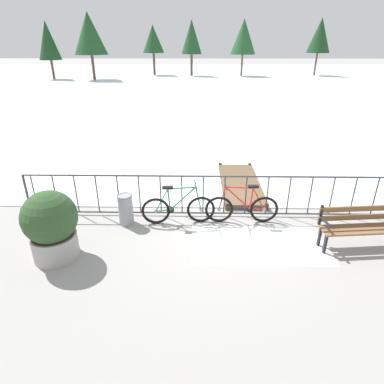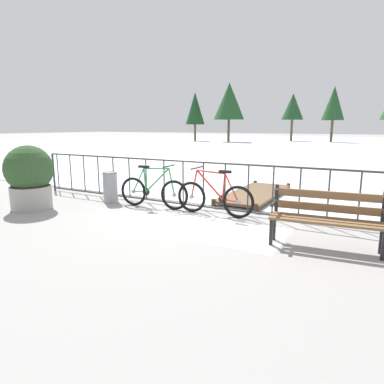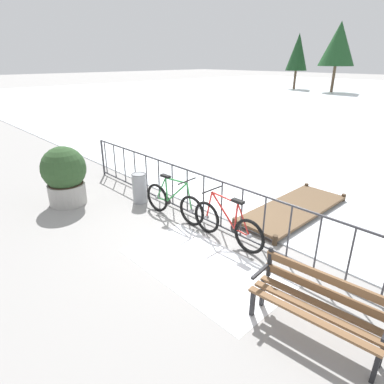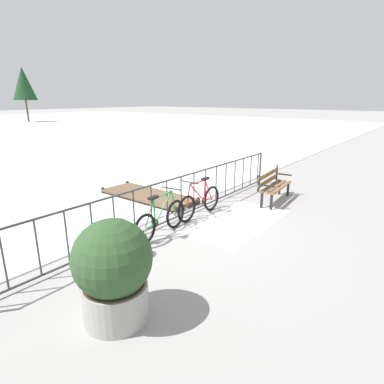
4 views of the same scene
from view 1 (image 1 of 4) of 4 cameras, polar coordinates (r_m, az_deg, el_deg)
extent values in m
plane|color=gray|center=(7.99, 3.75, -4.21)|extent=(160.00, 160.00, 0.00)
cube|color=silver|center=(35.57, 1.77, 18.77)|extent=(80.00, 56.00, 0.03)
cube|color=white|center=(7.07, 11.65, -8.93)|extent=(2.84, 1.51, 0.01)
cylinder|color=#38383D|center=(7.53, 3.97, 2.77)|extent=(9.00, 0.04, 0.04)
cylinder|color=#38383D|center=(7.95, 3.76, -3.71)|extent=(9.00, 0.04, 0.04)
cylinder|color=#38383D|center=(8.76, -27.03, -0.50)|extent=(0.06, 0.06, 1.05)
cylinder|color=#38383D|center=(8.66, -26.03, -0.27)|extent=(0.03, 0.03, 0.97)
cylinder|color=#38383D|center=(8.44, -22.95, -0.31)|extent=(0.03, 0.03, 0.97)
cylinder|color=#38383D|center=(8.25, -19.72, -0.34)|extent=(0.03, 0.03, 0.97)
cylinder|color=#38383D|center=(8.08, -16.35, -0.38)|extent=(0.03, 0.03, 0.97)
cylinder|color=#38383D|center=(7.94, -12.85, -0.41)|extent=(0.03, 0.03, 0.97)
cylinder|color=#38383D|center=(7.84, -9.24, -0.45)|extent=(0.03, 0.03, 0.97)
cylinder|color=#38383D|center=(7.77, -5.54, -0.48)|extent=(0.03, 0.03, 0.97)
cylinder|color=#38383D|center=(7.72, -1.80, -0.51)|extent=(0.03, 0.03, 0.97)
cylinder|color=#38383D|center=(7.72, 1.98, -0.54)|extent=(0.03, 0.03, 0.97)
cylinder|color=#38383D|center=(7.74, 5.74, -0.57)|extent=(0.03, 0.03, 0.97)
cylinder|color=#38383D|center=(7.80, 9.46, -0.59)|extent=(0.03, 0.03, 0.97)
cylinder|color=#38383D|center=(7.89, 13.11, -0.62)|extent=(0.03, 0.03, 0.97)
cylinder|color=#38383D|center=(8.02, 16.67, -0.63)|extent=(0.03, 0.03, 0.97)
cylinder|color=#38383D|center=(8.17, 20.10, -0.65)|extent=(0.03, 0.03, 0.97)
cylinder|color=#38383D|center=(8.35, 23.40, -0.66)|extent=(0.03, 0.03, 0.97)
cylinder|color=#38383D|center=(8.56, 26.55, -0.67)|extent=(0.03, 0.03, 0.97)
cylinder|color=#38383D|center=(8.79, 29.54, -0.68)|extent=(0.03, 0.03, 0.97)
torus|color=black|center=(7.74, 12.57, -3.04)|extent=(0.66, 0.07, 0.66)
cylinder|color=gray|center=(7.74, 12.57, -3.04)|extent=(0.08, 0.06, 0.08)
torus|color=black|center=(7.59, 4.78, -3.08)|extent=(0.66, 0.07, 0.66)
cylinder|color=gray|center=(7.59, 4.78, -3.08)|extent=(0.08, 0.06, 0.08)
cylinder|color=red|center=(7.55, 10.43, -1.15)|extent=(0.08, 0.04, 0.53)
cylinder|color=red|center=(7.50, 8.07, -1.04)|extent=(0.61, 0.04, 0.59)
cylinder|color=red|center=(7.39, 8.35, 0.80)|extent=(0.63, 0.04, 0.07)
cylinder|color=red|center=(7.70, 11.35, -2.98)|extent=(0.34, 0.03, 0.05)
cylinder|color=red|center=(7.59, 11.67, -1.21)|extent=(0.32, 0.03, 0.56)
cylinder|color=red|center=(7.46, 5.34, -1.11)|extent=(0.16, 0.03, 0.59)
cube|color=black|center=(7.43, 10.77, 0.96)|extent=(0.24, 0.10, 0.05)
cylinder|color=black|center=(7.33, 5.94, 1.28)|extent=(0.03, 0.52, 0.03)
cylinder|color=black|center=(7.67, 10.12, -2.92)|extent=(0.18, 0.02, 0.18)
torus|color=black|center=(7.54, -6.40, -3.36)|extent=(0.66, 0.12, 0.66)
cylinder|color=gray|center=(7.54, -6.40, -3.36)|extent=(0.08, 0.07, 0.08)
torus|color=black|center=(7.56, 1.58, -3.11)|extent=(0.66, 0.12, 0.66)
cylinder|color=gray|center=(7.56, 1.58, -3.11)|extent=(0.08, 0.07, 0.08)
cylinder|color=#2D843D|center=(7.40, -4.07, -1.35)|extent=(0.08, 0.04, 0.53)
cylinder|color=#2D843D|center=(7.40, -1.63, -1.17)|extent=(0.61, 0.09, 0.59)
cylinder|color=#2D843D|center=(7.28, -1.82, 0.70)|extent=(0.63, 0.09, 0.07)
cylinder|color=#2D843D|center=(7.53, -5.13, -3.26)|extent=(0.34, 0.06, 0.05)
cylinder|color=#2D843D|center=(7.40, -5.36, -1.46)|extent=(0.32, 0.06, 0.56)
cylinder|color=#2D843D|center=(7.42, 1.12, -1.15)|extent=(0.16, 0.05, 0.59)
cube|color=black|center=(7.27, -4.31, 0.80)|extent=(0.25, 0.12, 0.05)
cylinder|color=black|center=(7.27, 0.65, 1.24)|extent=(0.08, 0.52, 0.03)
cylinder|color=black|center=(7.52, -3.85, -3.15)|extent=(0.18, 0.04, 0.18)
cube|color=brown|center=(7.53, 26.99, -5.26)|extent=(1.60, 0.25, 0.04)
cube|color=brown|center=(7.42, 27.56, -5.84)|extent=(1.60, 0.25, 0.04)
cube|color=brown|center=(7.31, 28.15, -6.44)|extent=(1.60, 0.25, 0.04)
cube|color=brown|center=(7.54, 26.85, -3.98)|extent=(1.60, 0.20, 0.12)
cube|color=brown|center=(7.46, 27.14, -2.63)|extent=(1.60, 0.20, 0.12)
cube|color=black|center=(7.07, 22.43, -8.41)|extent=(0.06, 0.06, 0.44)
cube|color=black|center=(7.27, 21.56, -7.30)|extent=(0.06, 0.06, 0.44)
cube|color=black|center=(7.15, 21.73, -3.78)|extent=(0.05, 0.05, 0.45)
cube|color=black|center=(6.96, 22.53, -4.93)|extent=(0.08, 0.40, 0.04)
cylinder|color=#9E9B96|center=(6.96, -22.92, -8.73)|extent=(0.87, 0.87, 0.51)
cylinder|color=#38281E|center=(6.83, -23.29, -6.88)|extent=(0.80, 0.80, 0.02)
sphere|color=#2D4C28|center=(6.65, -23.83, -4.11)|extent=(1.03, 1.03, 1.03)
cylinder|color=gray|center=(7.64, -11.60, -3.09)|extent=(0.34, 0.34, 0.72)
torus|color=#545558|center=(7.48, -11.84, -0.66)|extent=(0.35, 0.35, 0.02)
cube|color=brown|center=(9.60, 8.46, 1.59)|extent=(1.10, 2.95, 0.06)
cylinder|color=#433323|center=(8.23, 6.22, -2.59)|extent=(0.10, 0.10, 0.20)
cylinder|color=#433323|center=(8.38, 12.98, -2.60)|extent=(0.10, 0.10, 0.20)
cylinder|color=#433323|center=(10.92, 4.97, 4.61)|extent=(0.10, 0.10, 0.20)
cylinder|color=#433323|center=(11.03, 10.13, 4.52)|extent=(0.10, 0.10, 0.20)
cylinder|color=brown|center=(42.58, 8.85, 22.31)|extent=(0.21, 0.21, 4.13)
cone|color=#235128|center=(42.54, 9.07, 25.43)|extent=(2.99, 2.99, 3.82)
cylinder|color=brown|center=(43.51, -6.74, 22.61)|extent=(0.27, 0.27, 4.33)
cone|color=#1E4723|center=(43.48, -6.89, 25.22)|extent=(2.61, 2.61, 3.11)
cylinder|color=brown|center=(45.42, 21.13, 21.36)|extent=(0.21, 0.21, 4.36)
cone|color=#193D1E|center=(45.39, 21.62, 24.28)|extent=(2.75, 2.75, 3.83)
cylinder|color=brown|center=(41.57, -23.50, 20.12)|extent=(0.26, 0.26, 3.40)
cone|color=#193D1E|center=(41.51, -24.07, 23.21)|extent=(2.36, 2.36, 3.88)
cylinder|color=brown|center=(42.41, -0.08, 22.59)|extent=(0.28, 0.28, 4.16)
cone|color=#1E4723|center=(42.37, -0.08, 25.67)|extent=(2.44, 2.44, 3.73)
cylinder|color=brown|center=(39.29, -17.17, 21.50)|extent=(0.29, 0.29, 4.31)
cone|color=#1E4723|center=(39.26, -17.67, 25.11)|extent=(3.50, 3.50, 4.12)
camera|label=2|loc=(4.44, 71.56, -22.51)|focal=31.52mm
camera|label=3|loc=(5.24, 62.37, 4.74)|focal=30.62mm
camera|label=4|loc=(5.60, -63.22, 0.25)|focal=29.90mm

